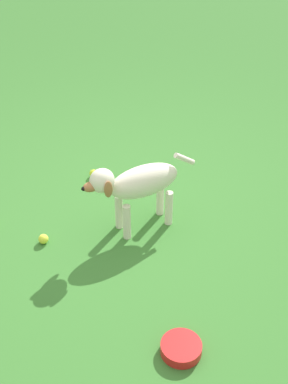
% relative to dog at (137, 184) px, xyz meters
% --- Properties ---
extents(ground, '(14.00, 14.00, 0.00)m').
position_rel_dog_xyz_m(ground, '(0.08, -0.02, -0.36)').
color(ground, '#38722D').
extents(dog, '(0.54, 0.66, 0.55)m').
position_rel_dog_xyz_m(dog, '(0.00, 0.00, 0.00)').
color(dog, silver).
rests_on(dog, ground).
extents(tennis_ball_1, '(0.07, 0.07, 0.07)m').
position_rel_dog_xyz_m(tennis_ball_1, '(0.53, 0.46, -0.33)').
color(tennis_ball_1, '#C3D92C').
rests_on(tennis_ball_1, ground).
extents(tennis_ball_2, '(0.07, 0.07, 0.07)m').
position_rel_dog_xyz_m(tennis_ball_2, '(-0.28, 0.58, -0.33)').
color(tennis_ball_2, '#D5DF3C').
rests_on(tennis_ball_2, ground).
extents(water_bowl, '(0.22, 0.22, 0.06)m').
position_rel_dog_xyz_m(water_bowl, '(-0.96, -0.42, -0.33)').
color(water_bowl, red).
rests_on(water_bowl, ground).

